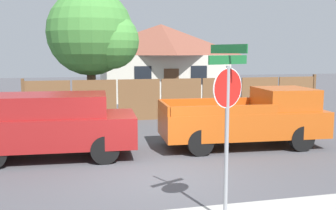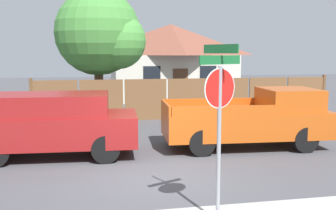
{
  "view_description": "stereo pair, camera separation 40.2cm",
  "coord_description": "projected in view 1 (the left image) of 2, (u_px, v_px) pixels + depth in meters",
  "views": [
    {
      "loc": [
        -1.9,
        -8.85,
        2.93
      ],
      "look_at": [
        0.42,
        0.83,
        1.6
      ],
      "focal_mm": 42.0,
      "sensor_mm": 36.0,
      "label": 1
    },
    {
      "loc": [
        -1.51,
        -8.93,
        2.93
      ],
      "look_at": [
        0.42,
        0.83,
        1.6
      ],
      "focal_mm": 42.0,
      "sensor_mm": 36.0,
      "label": 2
    }
  ],
  "objects": [
    {
      "name": "orange_pickup",
      "position": [
        249.0,
        118.0,
        12.26
      ],
      "size": [
        5.15,
        2.24,
        1.83
      ],
      "rotation": [
        0.0,
        0.0,
        -0.06
      ],
      "color": "#B74C14",
      "rests_on": "ground"
    },
    {
      "name": "stop_sign",
      "position": [
        227.0,
        104.0,
        6.63
      ],
      "size": [
        0.83,
        0.75,
        3.06
      ],
      "rotation": [
        0.0,
        0.0,
        0.43
      ],
      "color": "gray",
      "rests_on": "ground"
    },
    {
      "name": "wooden_fence",
      "position": [
        181.0,
        99.0,
        17.53
      ],
      "size": [
        13.46,
        0.12,
        1.89
      ],
      "color": "brown",
      "rests_on": "ground"
    },
    {
      "name": "ground_plane",
      "position": [
        159.0,
        176.0,
        9.36
      ],
      "size": [
        80.0,
        80.0,
        0.0
      ],
      "primitive_type": "plane",
      "color": "#47474C"
    },
    {
      "name": "red_suv",
      "position": [
        51.0,
        123.0,
        10.89
      ],
      "size": [
        4.67,
        2.22,
        1.8
      ],
      "rotation": [
        0.0,
        0.0,
        -0.06
      ],
      "color": "maroon",
      "rests_on": "ground"
    },
    {
      "name": "house",
      "position": [
        161.0,
        60.0,
        25.62
      ],
      "size": [
        8.12,
        6.02,
        4.76
      ],
      "color": "beige",
      "rests_on": "ground"
    },
    {
      "name": "oak_tree",
      "position": [
        95.0,
        35.0,
        17.28
      ],
      "size": [
        3.99,
        3.8,
        5.72
      ],
      "color": "brown",
      "rests_on": "ground"
    }
  ]
}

